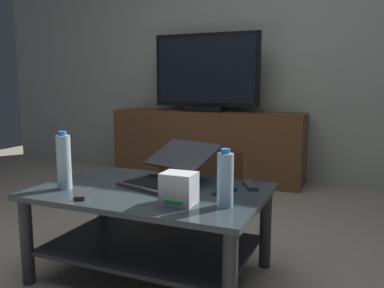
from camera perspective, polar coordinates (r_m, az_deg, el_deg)
ground_plane at (r=2.08m, az=-5.78°, el=-18.56°), size 7.68×7.68×0.00m
back_wall at (r=4.08m, az=10.43°, el=14.98°), size 6.40×0.12×2.80m
coffee_table at (r=1.98m, az=-5.96°, el=-10.29°), size 1.10×0.71×0.44m
media_cabinet at (r=3.93m, az=2.12°, el=-0.17°), size 1.90×0.42×0.68m
television at (r=3.86m, az=2.06°, el=10.09°), size 1.06×0.20×0.75m
laptop at (r=2.02m, az=-3.36°, el=-4.05°), size 0.45×0.51×0.19m
router_box at (r=1.68m, az=-1.90°, el=-6.42°), size 0.14×0.12×0.14m
water_bottle_near at (r=1.64m, az=4.83°, el=-5.12°), size 0.07×0.07×0.24m
water_bottle_far at (r=2.00m, az=-18.05°, el=-2.44°), size 0.07×0.07×0.28m
cell_phone at (r=1.87m, az=4.71°, el=-6.89°), size 0.08×0.15×0.01m
tv_remote at (r=1.87m, az=-15.35°, el=-6.97°), size 0.10×0.16×0.02m
soundbar_remote at (r=1.97m, az=8.35°, el=-5.93°), size 0.11×0.16×0.02m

